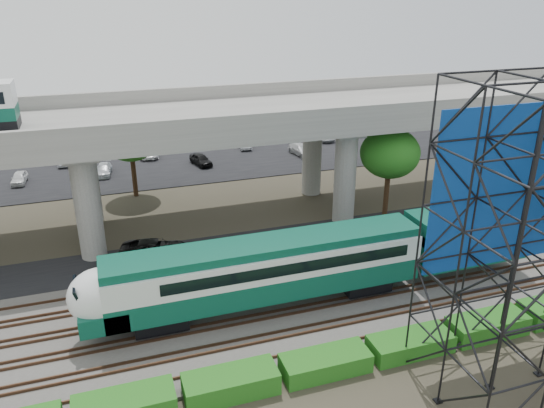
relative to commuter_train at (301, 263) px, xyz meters
name	(u,v)px	position (x,y,z in m)	size (l,w,h in m)	color
ground	(279,328)	(-2.06, -2.00, -2.88)	(140.00, 140.00, 0.00)	#474233
ballast_bed	(269,308)	(-2.06, 0.00, -2.78)	(90.00, 12.00, 0.20)	slate
service_road	(234,248)	(-2.06, 8.50, -2.84)	(90.00, 5.00, 0.08)	black
parking_lot	(182,159)	(-2.06, 32.00, -2.84)	(90.00, 18.00, 0.08)	black
harbor_water	(157,117)	(-2.06, 54.00, -2.87)	(140.00, 40.00, 0.03)	slate
rail_tracks	(269,305)	(-2.06, 0.00, -2.60)	(90.00, 9.52, 0.16)	#472D1E
commuter_train	(301,263)	(0.00, 0.00, 0.00)	(29.30, 3.06, 4.30)	black
overpass	(195,127)	(-3.51, 14.00, 5.33)	(80.00, 12.00, 12.40)	#9E9B93
scaffold_tower	(543,249)	(7.70, -9.98, 4.59)	(9.36, 6.36, 15.00)	black
hedge_strip	(326,362)	(-1.05, -6.30, -2.32)	(34.60, 1.80, 1.20)	#166317
trees	(156,163)	(-6.73, 14.17, 2.69)	(40.94, 16.94, 7.69)	#382314
suv	(156,250)	(-7.82, 8.69, -2.10)	(2.31, 5.02, 1.40)	black
parked_cars	(196,153)	(-0.42, 31.74, -2.21)	(36.99, 9.54, 1.27)	silver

